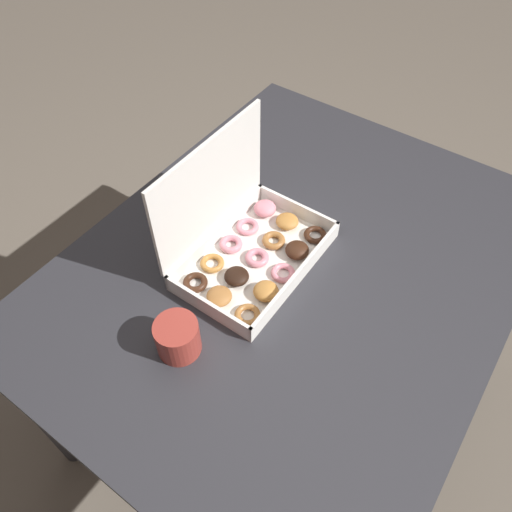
{
  "coord_description": "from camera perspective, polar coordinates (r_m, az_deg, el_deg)",
  "views": [
    {
      "loc": [
        -0.65,
        -0.35,
        1.62
      ],
      "look_at": [
        -0.05,
        0.08,
        0.73
      ],
      "focal_mm": 35.0,
      "sensor_mm": 36.0,
      "label": 1
    }
  ],
  "objects": [
    {
      "name": "ground_plane",
      "position": [
        1.78,
        3.07,
        -15.13
      ],
      "size": [
        8.0,
        8.0,
        0.0
      ],
      "primitive_type": "plane",
      "color": "#6B6054"
    },
    {
      "name": "dining_table",
      "position": [
        1.24,
        4.25,
        -3.15
      ],
      "size": [
        1.2,
        0.94,
        0.71
      ],
      "color": "#2D2D33",
      "rests_on": "ground_plane"
    },
    {
      "name": "donut_box",
      "position": [
        1.14,
        -1.27,
        2.0
      ],
      "size": [
        0.36,
        0.24,
        0.29
      ],
      "color": "silver",
      "rests_on": "dining_table"
    },
    {
      "name": "coffee_mug",
      "position": [
        1.02,
        -8.96,
        -9.13
      ],
      "size": [
        0.09,
        0.09,
        0.08
      ],
      "color": "#A3382D",
      "rests_on": "dining_table"
    }
  ]
}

